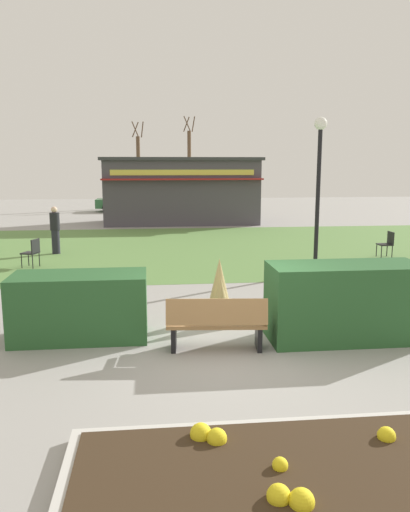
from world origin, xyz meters
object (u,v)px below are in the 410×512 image
object	(u,v)px
food_kiosk	(181,190)
lamppost_mid	(319,177)
tree_right_bg	(139,170)
park_bench	(216,323)
parked_car_west_slot	(127,202)
cafe_chair_east	(33,251)
person_strolling	(55,230)
cafe_chair_west	(387,242)
tree_left_bg	(189,167)
trash_bin	(91,311)

from	to	relation	value
food_kiosk	lamppost_mid	bearing A→B (deg)	-76.98
tree_right_bg	park_bench	bearing A→B (deg)	-86.37
park_bench	parked_car_west_slot	size ratio (longest dim) A/B	0.41
cafe_chair_east	person_strolling	distance (m)	2.48
lamppost_mid	cafe_chair_east	distance (m)	8.90
lamppost_mid	parked_car_west_slot	xyz separation A→B (m)	(-6.36, 20.86, -2.14)
lamppost_mid	cafe_chair_east	size ratio (longest dim) A/B	5.01
cafe_chair_west	lamppost_mid	bearing A→B (deg)	-146.07
cafe_chair_east	parked_car_west_slot	xyz separation A→B (m)	(2.06, 19.13, 0.12)
park_bench	lamppost_mid	world-z (taller)	lamppost_mid
park_bench	person_strolling	size ratio (longest dim) A/B	1.03
park_bench	tree_right_bg	bearing A→B (deg)	93.63
food_kiosk	tree_left_bg	xyz separation A→B (m)	(1.34, 11.37, 1.22)
food_kiosk	tree_right_bg	size ratio (longest dim) A/B	1.34
trash_bin	person_strolling	bearing A→B (deg)	103.96
trash_bin	tree_left_bg	xyz separation A→B (m)	(4.15, 29.65, 2.55)
cafe_chair_west	trash_bin	bearing A→B (deg)	-142.68
parked_car_west_slot	cafe_chair_west	bearing A→B (deg)	-62.74
parked_car_west_slot	cafe_chair_east	bearing A→B (deg)	-96.16
trash_bin	cafe_chair_west	distance (m)	11.55
parked_car_west_slot	tree_right_bg	size ratio (longest dim) A/B	0.68
trash_bin	cafe_chair_east	distance (m)	7.01
lamppost_mid	cafe_chair_west	world-z (taller)	lamppost_mid
parked_car_west_slot	tree_right_bg	bearing A→B (deg)	76.79
lamppost_mid	parked_car_west_slot	bearing A→B (deg)	106.96
cafe_chair_east	person_strolling	bearing A→B (deg)	83.90
trash_bin	tree_left_bg	size ratio (longest dim) A/B	0.13
cafe_chair_west	tree_right_bg	bearing A→B (deg)	112.03
park_bench	person_strolling	distance (m)	11.06
tree_left_bg	trash_bin	bearing A→B (deg)	-97.98
person_strolling	tree_right_bg	world-z (taller)	tree_right_bg
food_kiosk	cafe_chair_west	distance (m)	13.01
food_kiosk	tree_left_bg	distance (m)	11.51
trash_bin	tree_left_bg	bearing A→B (deg)	82.02
cafe_chair_east	person_strolling	size ratio (longest dim) A/B	0.53
trash_bin	tree_right_bg	bearing A→B (deg)	89.35
parked_car_west_slot	tree_left_bg	bearing A→B (deg)	40.89
cafe_chair_east	person_strolling	xyz separation A→B (m)	(0.26, 2.44, 0.33)
trash_bin	park_bench	bearing A→B (deg)	-26.63
food_kiosk	parked_car_west_slot	bearing A→B (deg)	113.72
park_bench	tree_left_bg	world-z (taller)	tree_left_bg
park_bench	cafe_chair_east	xyz separation A→B (m)	(-4.73, 7.67, 0.05)
person_strolling	park_bench	bearing A→B (deg)	-9.07
person_strolling	tree_left_bg	world-z (taller)	tree_left_bg
park_bench	trash_bin	bearing A→B (deg)	153.37
person_strolling	tree_left_bg	bearing A→B (deg)	129.91
person_strolling	tree_left_bg	distance (m)	21.72
lamppost_mid	person_strolling	xyz separation A→B (m)	(-8.17, 4.18, -1.93)
food_kiosk	tree_left_bg	world-z (taller)	tree_left_bg
tree_left_bg	tree_right_bg	distance (m)	3.90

